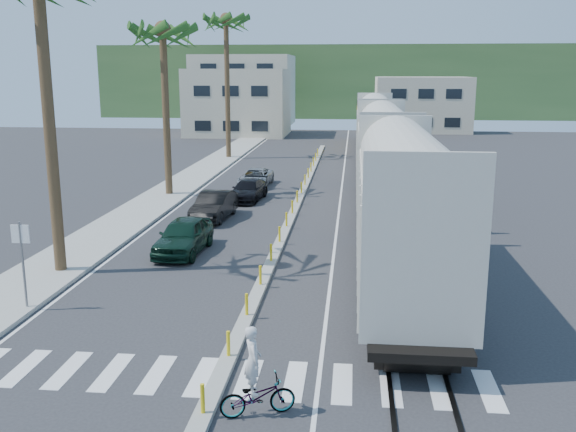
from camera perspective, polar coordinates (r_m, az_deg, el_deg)
The scene contains 16 objects.
ground at distance 18.81m, azimuth -4.70°, elevation -11.38°, with size 140.00×140.00×0.00m, color #28282B.
sidewalk at distance 44.14m, azimuth -9.67°, elevation 2.63°, with size 3.00×90.00×0.15m, color gray.
rails at distance 45.54m, azimuth 8.00°, elevation 2.93°, with size 1.56×100.00×0.06m.
median at distance 37.74m, azimuth 0.81°, elevation 1.12°, with size 0.45×60.00×0.85m.
crosswalk at distance 17.04m, azimuth -5.96°, elevation -14.08°, with size 14.00×2.20×0.01m, color silver.
lane_markings at distance 42.90m, azimuth -1.45°, elevation 2.42°, with size 9.42×90.00×0.01m.
freight_train at distance 42.53m, azimuth 8.24°, elevation 6.15°, with size 3.00×60.94×5.85m.
palm_trees at distance 41.28m, azimuth -10.56°, elevation 16.87°, with size 3.50×37.20×13.75m.
street_sign at distance 22.35m, azimuth -22.57°, elevation -3.04°, with size 0.60×0.08×3.00m.
buildings at distance 89.11m, azimuth -0.36°, elevation 10.58°, with size 38.00×27.00×10.00m.
hillside at distance 116.92m, azimuth 4.38°, elevation 11.85°, with size 80.00×20.00×12.00m, color #385628.
car_lead at distance 27.98m, azimuth -9.26°, elevation -1.75°, with size 1.99×4.53×1.52m, color black.
car_second at distance 34.19m, azimuth -6.58°, elevation 0.92°, with size 1.88×4.52×1.45m, color black.
car_third at distance 39.09m, azimuth -3.57°, elevation 2.30°, with size 2.16×4.42×1.24m, color black.
car_rear at distance 44.11m, azimuth -2.90°, elevation 3.46°, with size 2.15×4.32×1.18m, color #A1A4A6.
cyclist at distance 15.05m, azimuth -2.82°, elevation -15.01°, with size 1.75×2.15×2.15m.
Camera 1 is at (3.25, -16.87, 7.66)m, focal length 40.00 mm.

